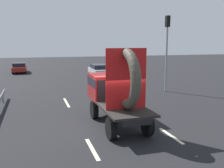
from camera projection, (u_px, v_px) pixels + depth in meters
ground_plane at (114, 127)px, 12.71m from camera, size 120.00×120.00×0.00m
flatbed_truck at (115, 90)px, 13.13m from camera, size 2.02×5.22×3.91m
distant_sedan at (99, 70)px, 31.57m from camera, size 1.87×4.36×1.42m
traffic_light at (167, 43)px, 21.25m from camera, size 0.42×0.36×6.27m
lane_dash_left_near at (92, 149)px, 10.16m from camera, size 0.16×2.15×0.01m
lane_dash_left_far at (66, 102)px, 17.89m from camera, size 0.16×2.80×0.01m
lane_dash_right_near at (171, 136)px, 11.58m from camera, size 0.16×2.06×0.01m
lane_dash_right_far at (116, 98)px, 19.28m from camera, size 0.16×2.45×0.01m
oncoming_car at (19, 67)px, 34.85m from camera, size 1.79×4.18×1.36m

